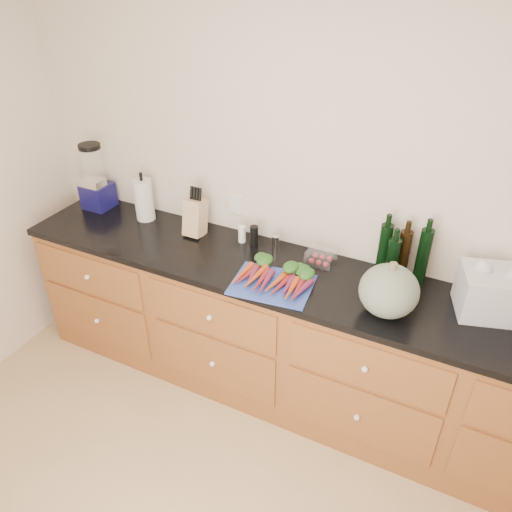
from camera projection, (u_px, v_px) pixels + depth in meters
The scene contains 15 objects.
wall_back at pixel (331, 195), 2.82m from camera, with size 4.10×0.05×2.60m, color beige.
cabinets at pixel (302, 343), 3.03m from camera, with size 3.60×0.64×0.90m.
countertop at pixel (306, 280), 2.78m from camera, with size 3.64×0.62×0.04m, color black.
cutting_board at pixel (272, 285), 2.70m from camera, with size 0.43×0.32×0.01m, color #2D47AB.
carrots at pixel (275, 277), 2.71m from camera, with size 0.40×0.30×0.06m.
squash at pixel (389, 291), 2.44m from camera, with size 0.29×0.29×0.27m, color #5C6B59.
blender_appliance at pixel (95, 181), 3.39m from camera, with size 0.18×0.18×0.45m.
paper_towel at pixel (144, 200), 3.27m from camera, with size 0.12×0.12×0.28m, color silver.
knife_block at pixel (195, 217), 3.12m from camera, with size 0.12×0.12×0.23m, color tan.
grinder_salt at pixel (242, 234), 3.07m from camera, with size 0.05×0.05×0.11m, color white.
grinder_pepper at pixel (254, 236), 3.03m from camera, with size 0.05×0.05×0.13m, color black.
canister_chrome at pixel (276, 243), 2.99m from camera, with size 0.04×0.04×0.10m, color silver.
tomato_box at pixel (321, 257), 2.88m from camera, with size 0.16×0.13×0.07m, color white.
bottles at pixel (401, 256), 2.68m from camera, with size 0.27×0.14×0.33m.
grocery_bag at pixel (493, 293), 2.45m from camera, with size 0.32×0.25×0.23m, color white, non-canonical shape.
Camera 1 is at (0.76, -0.86, 2.53)m, focal length 35.00 mm.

